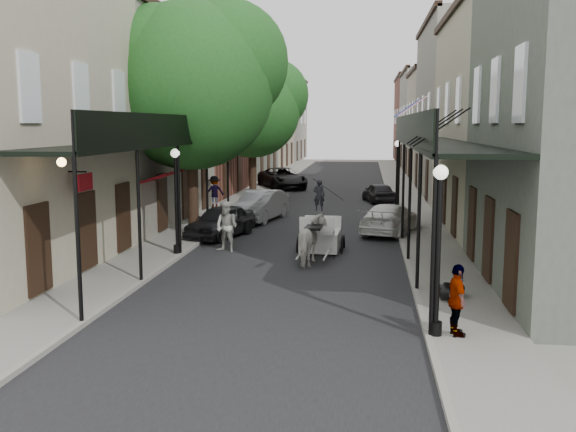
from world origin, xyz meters
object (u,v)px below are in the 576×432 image
(tree_near, at_px, (201,79))
(lamppost_right_far, at_px, (397,175))
(pedestrian_sidewalk_left, at_px, (214,192))
(tree_far, at_px, (258,105))
(car_left_far, at_px, (282,178))
(pedestrian_walking, at_px, (227,227))
(car_left_mid, at_px, (260,206))
(horse, at_px, (313,240))
(carriage, at_px, (322,222))
(car_right_near, at_px, (391,219))
(lamppost_right_near, at_px, (438,248))
(pedestrian_sidewalk_right, at_px, (457,300))
(car_left_near, at_px, (221,221))
(car_right_far, at_px, (379,193))
(lamppost_left, at_px, (176,199))

(tree_near, distance_m, lamppost_right_far, 12.24)
(tree_near, height_order, pedestrian_sidewalk_left, tree_near)
(tree_far, bearing_deg, car_left_far, 84.20)
(pedestrian_walking, xyz_separation_m, car_left_mid, (-0.07, 7.81, -0.20))
(horse, height_order, carriage, carriage)
(car_left_mid, distance_m, car_right_near, 6.90)
(lamppost_right_near, xyz_separation_m, horse, (-3.30, 7.33, -1.23))
(pedestrian_sidewalk_right, bearing_deg, car_left_far, 5.23)
(carriage, distance_m, car_left_near, 4.85)
(lamppost_right_near, bearing_deg, car_left_mid, 111.73)
(tree_near, height_order, car_left_far, tree_near)
(pedestrian_walking, xyz_separation_m, car_left_near, (-0.92, 2.99, -0.27))
(lamppost_right_near, relative_size, pedestrian_sidewalk_right, 2.34)
(horse, bearing_deg, pedestrian_sidewalk_right, 119.34)
(tree_near, relative_size, carriage, 3.52)
(carriage, relative_size, car_left_mid, 0.61)
(lamppost_right_near, bearing_deg, pedestrian_sidewalk_left, 115.67)
(car_right_near, bearing_deg, car_right_far, -70.57)
(lamppost_right_far, relative_size, pedestrian_walking, 1.97)
(lamppost_right_far, bearing_deg, pedestrian_sidewalk_left, 176.81)
(tree_near, xyz_separation_m, tree_far, (-0.05, 14.00, -0.65))
(car_left_near, height_order, car_right_far, car_left_near)
(lamppost_right_far, distance_m, car_right_far, 5.12)
(tree_near, relative_size, car_right_far, 2.70)
(lamppost_right_near, height_order, pedestrian_walking, lamppost_right_near)
(horse, xyz_separation_m, pedestrian_sidewalk_right, (3.74, -7.33, 0.10))
(lamppost_right_near, relative_size, car_left_far, 0.68)
(pedestrian_sidewalk_right, relative_size, car_left_mid, 0.35)
(lamppost_right_far, height_order, pedestrian_sidewalk_right, lamppost_right_far)
(carriage, distance_m, car_right_far, 15.16)
(horse, height_order, car_right_far, horse)
(lamppost_right_near, distance_m, carriage, 10.43)
(pedestrian_sidewalk_left, bearing_deg, tree_near, 74.12)
(lamppost_right_far, relative_size, pedestrian_sidewalk_left, 2.14)
(lamppost_left, distance_m, car_left_far, 24.57)
(horse, bearing_deg, lamppost_right_near, 116.56)
(tree_far, bearing_deg, lamppost_right_far, -36.51)
(tree_far, height_order, horse, tree_far)
(tree_near, bearing_deg, car_left_near, -14.00)
(lamppost_right_near, relative_size, pedestrian_walking, 1.97)
(lamppost_right_far, distance_m, pedestrian_walking, 12.89)
(pedestrian_walking, xyz_separation_m, car_right_near, (6.13, 4.78, -0.29))
(lamppost_right_far, bearing_deg, tree_far, 143.49)
(horse, relative_size, car_right_near, 0.43)
(lamppost_left, bearing_deg, car_left_near, 80.69)
(car_left_far, height_order, car_right_far, car_left_far)
(tree_near, xyz_separation_m, horse, (5.00, -4.84, -5.67))
(lamppost_right_far, height_order, pedestrian_sidewalk_left, lamppost_right_far)
(tree_near, xyz_separation_m, car_left_far, (0.60, 20.35, -5.72))
(car_left_mid, bearing_deg, tree_near, -97.25)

